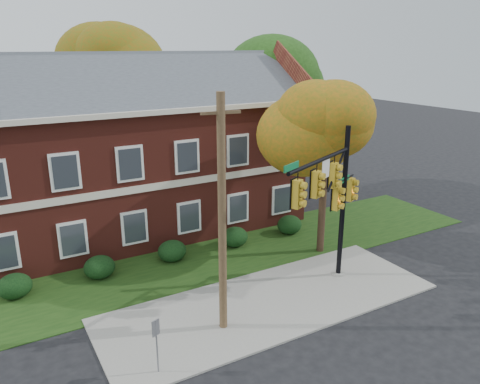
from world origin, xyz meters
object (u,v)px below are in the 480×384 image
hedge_center (172,251)px  tree_far_rear (113,64)px  utility_pole (222,217)px  sign_post (156,338)px  tree_near_right (333,121)px  apartment_building (133,142)px  tree_right_rear (292,76)px  hedge_left (99,267)px  hedge_far_left (14,286)px  hedge_right (235,237)px  hedge_far_right (289,225)px  traffic_signal (332,193)px

hedge_center → tree_far_rear: 15.57m
utility_pole → sign_post: bearing=-148.3°
tree_near_right → hedge_center: bearing=158.6°
apartment_building → tree_near_right: size_ratio=2.19×
tree_right_rear → utility_pole: size_ratio=1.22×
hedge_left → sign_post: (0.00, -7.50, 0.82)m
tree_near_right → hedge_left: bearing=165.2°
hedge_far_left → utility_pole: (6.50, -6.29, 3.88)m
hedge_far_left → apartment_building: bearing=36.9°
tree_right_rear → tree_far_rear: bearing=145.0°
utility_pole → apartment_building: bearing=97.3°
hedge_right → hedge_far_left: bearing=180.0°
apartment_building → hedge_left: 7.73m
hedge_left → hedge_center: size_ratio=1.00×
sign_post → hedge_left: bearing=68.9°
hedge_right → tree_near_right: (3.72, -2.83, 6.14)m
hedge_far_left → tree_far_rear: bearing=57.5°
hedge_far_left → hedge_far_right: same height
hedge_left → tree_far_rear: 16.25m
hedge_center → utility_pole: size_ratio=0.16×
hedge_far_right → sign_post: (-10.50, -7.50, 0.82)m
hedge_far_left → hedge_right: same height
hedge_center → tree_far_rear: (1.34, 13.09, 8.32)m
hedge_center → hedge_right: 3.50m
hedge_center → traffic_signal: bearing=-49.7°
hedge_far_left → tree_near_right: tree_near_right is taller
hedge_far_right → tree_far_rear: tree_far_rear is taller
hedge_far_left → traffic_signal: traffic_signal is taller
hedge_right → sign_post: 10.29m
apartment_building → tree_right_rear: 11.77m
hedge_left → tree_right_rear: size_ratio=0.13×
apartment_building → hedge_far_right: size_ratio=13.43×
tree_far_rear → hedge_left: bearing=-110.3°
utility_pole → sign_post: size_ratio=4.40×
hedge_far_right → apartment_building: bearing=143.1°
hedge_far_left → hedge_center: 7.00m
hedge_right → traffic_signal: size_ratio=0.20×
tree_far_rear → utility_pole: (-1.84, -19.38, -4.44)m
tree_right_rear → hedge_right: bearing=-142.0°
hedge_right → hedge_far_right: (3.50, 0.00, 0.00)m
hedge_far_left → tree_right_rear: bearing=18.5°
hedge_far_right → sign_post: sign_post is taller
hedge_far_left → hedge_far_right: size_ratio=1.00×
hedge_right → utility_pole: (-4.00, -6.29, 3.88)m
apartment_building → tree_near_right: bearing=-48.2°
hedge_left → utility_pole: bearing=-64.5°
hedge_left → tree_near_right: bearing=-14.8°
hedge_center → traffic_signal: 8.43m
hedge_center → sign_post: (-3.50, -7.50, 0.82)m
apartment_building → hedge_far_left: 9.82m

